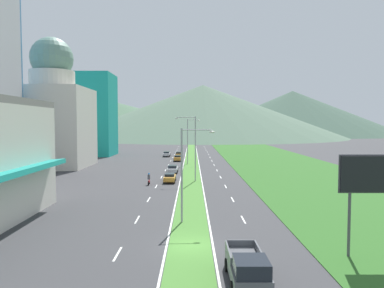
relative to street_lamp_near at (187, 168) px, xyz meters
name	(u,v)px	position (x,y,z in m)	size (l,w,h in m)	color
ground_plane	(191,245)	(0.41, -6.28, -5.11)	(600.00, 600.00, 0.00)	#38383A
grass_median	(192,162)	(0.41, 53.72, -5.08)	(3.20, 240.00, 0.06)	#477F33
grass_verge_right	(277,162)	(21.01, 53.72, -5.08)	(24.00, 240.00, 0.06)	#2D6023
lane_dash_left_2	(119,254)	(-4.69, -8.07, -5.10)	(0.16, 2.80, 0.01)	silver
lane_dash_left_3	(138,219)	(-4.69, 1.04, -5.10)	(0.16, 2.80, 0.01)	silver
lane_dash_left_4	(150,199)	(-4.69, 10.14, -5.10)	(0.16, 2.80, 0.01)	silver
lane_dash_left_5	(157,186)	(-4.69, 19.25, -5.10)	(0.16, 2.80, 0.01)	silver
lane_dash_left_6	(163,177)	(-4.69, 28.35, -5.10)	(0.16, 2.80, 0.01)	silver
lane_dash_left_7	(167,170)	(-4.69, 37.46, -5.10)	(0.16, 2.80, 0.01)	silver
lane_dash_left_8	(170,165)	(-4.69, 46.56, -5.10)	(0.16, 2.80, 0.01)	silver
lane_dash_left_9	(172,161)	(-4.69, 55.67, -5.10)	(0.16, 2.80, 0.01)	silver
lane_dash_left_10	(174,157)	(-4.69, 64.77, -5.10)	(0.16, 2.80, 0.01)	silver
lane_dash_left_11	(176,155)	(-4.69, 73.88, -5.10)	(0.16, 2.80, 0.01)	silver
lane_dash_left_12	(177,152)	(-4.69, 82.98, -5.10)	(0.16, 2.80, 0.01)	silver
lane_dash_left_13	(178,150)	(-4.69, 92.09, -5.10)	(0.16, 2.80, 0.01)	silver
lane_dash_left_14	(179,148)	(-4.69, 101.19, -5.10)	(0.16, 2.80, 0.01)	silver
lane_dash_left_15	(180,147)	(-4.69, 110.30, -5.10)	(0.16, 2.80, 0.01)	silver
lane_dash_right_2	(263,254)	(5.51, -8.07, -5.10)	(0.16, 2.80, 0.01)	silver
lane_dash_right_3	(244,220)	(5.51, 1.04, -5.10)	(0.16, 2.80, 0.01)	silver
lane_dash_right_4	(234,200)	(5.51, 10.14, -5.10)	(0.16, 2.80, 0.01)	silver
lane_dash_right_5	(227,186)	(5.51, 19.25, -5.10)	(0.16, 2.80, 0.01)	silver
lane_dash_right_6	(222,177)	(5.51, 28.35, -5.10)	(0.16, 2.80, 0.01)	silver
lane_dash_right_7	(218,170)	(5.51, 37.46, -5.10)	(0.16, 2.80, 0.01)	silver
lane_dash_right_8	(215,165)	(5.51, 46.56, -5.10)	(0.16, 2.80, 0.01)	silver
lane_dash_right_9	(213,161)	(5.51, 55.67, -5.10)	(0.16, 2.80, 0.01)	silver
lane_dash_right_10	(211,157)	(5.51, 64.77, -5.10)	(0.16, 2.80, 0.01)	silver
lane_dash_right_11	(210,155)	(5.51, 73.88, -5.10)	(0.16, 2.80, 0.01)	silver
lane_dash_right_12	(208,152)	(5.51, 82.98, -5.10)	(0.16, 2.80, 0.01)	silver
lane_dash_right_13	(207,150)	(5.51, 92.09, -5.10)	(0.16, 2.80, 0.01)	silver
lane_dash_right_14	(206,148)	(5.51, 101.19, -5.10)	(0.16, 2.80, 0.01)	silver
lane_dash_right_15	(205,147)	(5.51, 110.30, -5.10)	(0.16, 2.80, 0.01)	silver
edge_line_median_left	(185,162)	(-1.34, 53.72, -5.10)	(0.16, 240.00, 0.01)	silver
edge_line_median_right	(200,162)	(2.16, 53.72, -5.10)	(0.16, 240.00, 0.01)	silver
domed_building	(54,114)	(-29.05, 43.58, 6.10)	(14.83, 14.83, 27.40)	beige
midrise_colored	(93,115)	(-28.57, 71.17, 6.66)	(12.71, 12.71, 23.54)	teal
hill_far_left	(110,118)	(-69.67, 268.86, 9.35)	(220.96, 220.96, 28.91)	#47664C
hill_far_center	(204,111)	(8.15, 216.94, 12.89)	(189.80, 189.80, 36.00)	#516B56
hill_far_right	(294,113)	(85.29, 270.18, 13.30)	(172.60, 172.60, 36.81)	#3D5647
street_lamp_near	(187,168)	(0.00, 0.00, 0.00)	(3.16, 0.28, 8.79)	#99999E
street_lamp_mid	(194,144)	(0.76, 24.07, 0.84)	(3.35, 0.48, 10.37)	#99999E
street_lamp_far	(190,139)	(-0.15, 48.20, 0.73)	(2.91, 0.35, 10.25)	#99999E
billboard_roadside	(376,180)	(13.04, -8.66, 0.28)	(4.87, 0.28, 7.11)	#4C4C51
car_0	(174,169)	(-3.09, 34.13, -4.38)	(2.00, 4.76, 1.41)	#B2B2B7
car_1	(168,154)	(-6.56, 67.46, -4.38)	(1.93, 4.74, 1.40)	#B2B2B7
car_3	(180,154)	(-3.01, 65.68, -4.35)	(1.90, 4.24, 1.47)	#C6842D
car_4	(179,158)	(-2.96, 55.10, -4.36)	(1.91, 4.12, 1.43)	#C6842D
car_5	(171,177)	(-2.94, 23.45, -4.39)	(1.86, 4.74, 1.36)	#C6842D
pickup_truck_0	(249,268)	(3.73, -12.97, -4.12)	(2.18, 5.40, 2.00)	#515459
motorcycle_rider	(150,180)	(-5.93, 20.72, -4.36)	(0.36, 2.00, 1.80)	black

